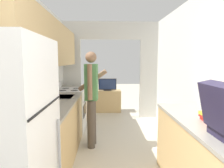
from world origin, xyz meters
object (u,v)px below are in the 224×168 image
(range_oven, at_px, (70,109))
(book_stack, at_px, (216,117))
(person, at_px, (91,96))
(television, at_px, (107,85))
(tv_cabinet, at_px, (107,101))
(refrigerator, at_px, (1,157))

(range_oven, distance_m, book_stack, 3.09)
(person, bearing_deg, book_stack, -133.48)
(range_oven, bearing_deg, person, -58.85)
(range_oven, relative_size, person, 0.62)
(range_oven, distance_m, person, 1.11)
(person, height_order, television, person)
(book_stack, height_order, tv_cabinet, book_stack)
(refrigerator, height_order, tv_cabinet, refrigerator)
(refrigerator, bearing_deg, tv_cabinet, 79.86)
(tv_cabinet, distance_m, television, 0.49)
(range_oven, bearing_deg, refrigerator, -89.48)
(refrigerator, height_order, range_oven, refrigerator)
(tv_cabinet, bearing_deg, range_oven, -117.94)
(book_stack, bearing_deg, tv_cabinet, 104.56)
(refrigerator, relative_size, range_oven, 1.62)
(refrigerator, distance_m, tv_cabinet, 4.62)
(person, bearing_deg, television, -2.00)
(book_stack, bearing_deg, range_oven, 127.84)
(refrigerator, xyz_separation_m, range_oven, (-0.03, 2.94, -0.38))
(refrigerator, xyz_separation_m, book_stack, (1.84, 0.54, 0.12))
(range_oven, height_order, book_stack, range_oven)
(refrigerator, xyz_separation_m, television, (0.81, 4.48, -0.03))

